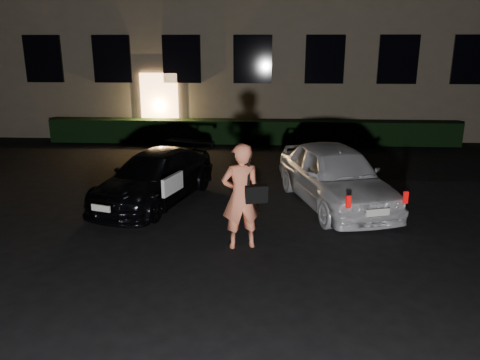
{
  "coord_description": "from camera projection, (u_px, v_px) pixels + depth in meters",
  "views": [
    {
      "loc": [
        0.55,
        -6.57,
        3.55
      ],
      "look_at": [
        0.06,
        2.0,
        1.04
      ],
      "focal_mm": 35.0,
      "sensor_mm": 36.0,
      "label": 1
    }
  ],
  "objects": [
    {
      "name": "ground",
      "position": [
        229.0,
        279.0,
        7.32
      ],
      "size": [
        80.0,
        80.0,
        0.0
      ],
      "primitive_type": "plane",
      "color": "black",
      "rests_on": "ground"
    },
    {
      "name": "hedge",
      "position": [
        252.0,
        132.0,
        17.26
      ],
      "size": [
        15.0,
        0.7,
        0.85
      ],
      "primitive_type": "cube",
      "color": "black",
      "rests_on": "ground"
    },
    {
      "name": "sedan",
      "position": [
        155.0,
        177.0,
        10.82
      ],
      "size": [
        2.69,
        4.23,
        1.14
      ],
      "rotation": [
        0.0,
        0.0,
        -0.3
      ],
      "color": "black",
      "rests_on": "ground"
    },
    {
      "name": "hatch",
      "position": [
        335.0,
        175.0,
        10.54
      ],
      "size": [
        2.69,
        4.39,
        1.4
      ],
      "rotation": [
        0.0,
        0.0,
        0.27
      ],
      "color": "white",
      "rests_on": "ground"
    },
    {
      "name": "man",
      "position": [
        242.0,
        196.0,
        8.24
      ],
      "size": [
        0.88,
        0.63,
        1.92
      ],
      "rotation": [
        0.0,
        0.0,
        3.41
      ],
      "color": "#FF845D",
      "rests_on": "ground"
    }
  ]
}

